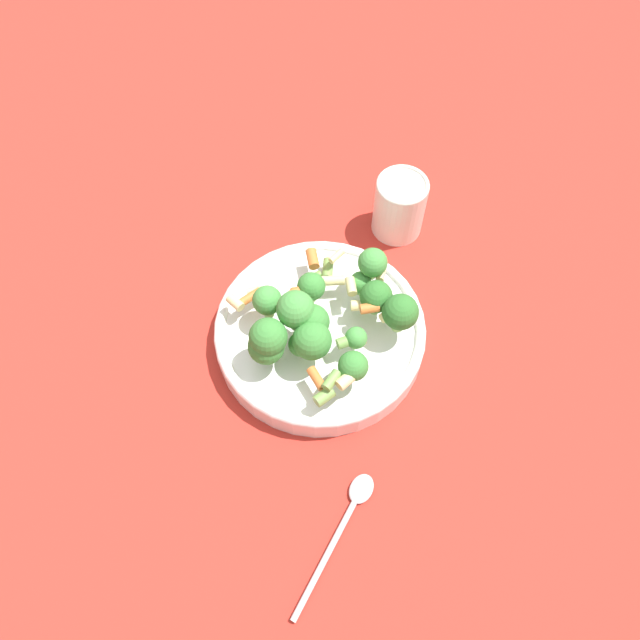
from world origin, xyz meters
name	(u,v)px	position (x,y,z in m)	size (l,w,h in m)	color
ground_plane	(320,339)	(0.00, 0.00, 0.00)	(3.00, 3.00, 0.00)	#B72D23
bowl	(320,332)	(0.00, 0.00, 0.02)	(0.27, 0.27, 0.04)	white
pasta_salad	(321,319)	(0.01, -0.01, 0.08)	(0.19, 0.21, 0.08)	#8CB766
cup	(400,206)	(-0.06, 0.20, 0.05)	(0.07, 0.07, 0.09)	silver
spoon	(346,517)	(0.19, -0.13, 0.01)	(0.07, 0.17, 0.01)	silver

